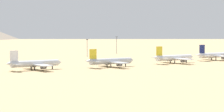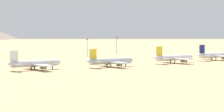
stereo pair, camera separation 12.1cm
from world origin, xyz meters
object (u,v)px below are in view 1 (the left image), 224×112
parked_jet_white_2 (35,64)px  parked_jet_yellow_4 (174,58)px  parked_jet_navy_5 (215,55)px  parked_jet_yellow_3 (110,61)px  light_pole_east (87,47)px  light_pole_mid (117,44)px

parked_jet_white_2 → parked_jet_yellow_4: size_ratio=0.98×
parked_jet_white_2 → parked_jet_yellow_4: (96.22, -6.04, 0.09)m
parked_jet_white_2 → parked_jet_navy_5: size_ratio=0.97×
parked_jet_yellow_4 → parked_jet_navy_5: 44.31m
parked_jet_yellow_3 → parked_jet_yellow_4: size_ratio=0.97×
parked_jet_yellow_4 → light_pole_east: size_ratio=2.43×
parked_jet_yellow_3 → parked_jet_navy_5: size_ratio=0.97×
parked_jet_white_2 → parked_jet_yellow_3: parked_jet_white_2 is taller
light_pole_mid → light_pole_east: size_ratio=1.10×
parked_jet_navy_5 → light_pole_east: (-53.54, 87.99, 4.52)m
parked_jet_white_2 → parked_jet_navy_5: bearing=-1.3°
parked_jet_yellow_4 → light_pole_mid: size_ratio=2.22×
parked_jet_yellow_4 → light_pole_mid: light_pole_mid is taller
parked_jet_yellow_3 → parked_jet_yellow_4: (51.19, 1.64, 0.12)m
parked_jet_white_2 → light_pole_mid: (131.96, 110.78, 5.32)m
parked_jet_yellow_3 → light_pole_east: (41.63, 94.95, 4.65)m
parked_jet_yellow_4 → parked_jet_navy_5: bearing=7.3°
light_pole_east → parked_jet_navy_5: bearing=-58.7°
parked_jet_white_2 → light_pole_mid: size_ratio=2.17×
parked_jet_yellow_4 → light_pole_mid: 122.27m
parked_jet_white_2 → light_pole_east: 123.08m
light_pole_east → light_pole_mid: bearing=27.4°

